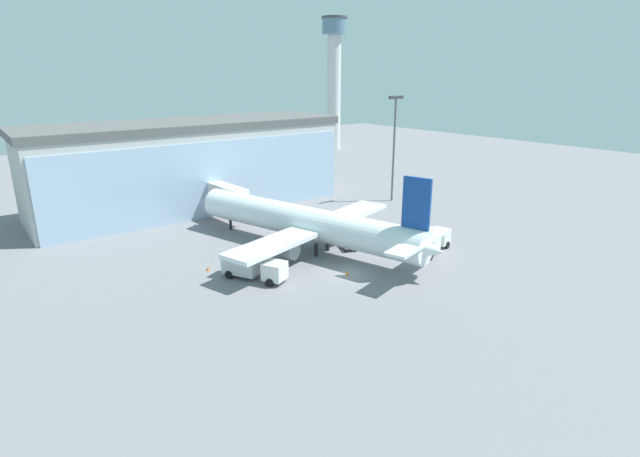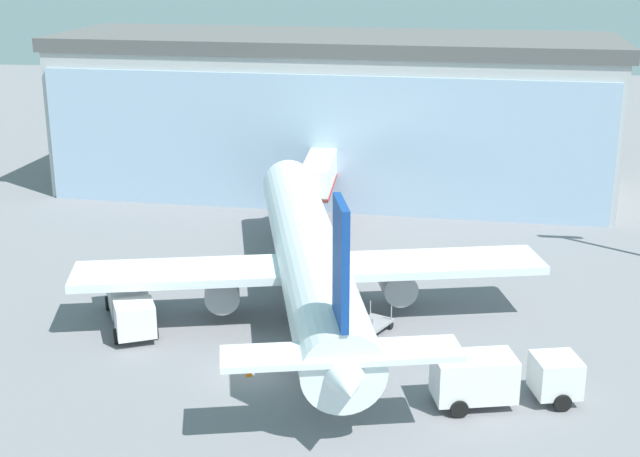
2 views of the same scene
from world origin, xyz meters
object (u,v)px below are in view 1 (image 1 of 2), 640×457
control_tower (334,73)px  safety_cone_nose (347,273)px  jet_bridge (220,192)px  airplane (309,223)px  apron_light_mast (394,140)px  catering_truck (252,266)px  fuel_truck (431,242)px  safety_cone_wingtip (208,268)px  baggage_cart (348,245)px

control_tower → safety_cone_nose: size_ratio=65.32×
jet_bridge → safety_cone_nose: 29.07m
jet_bridge → airplane: size_ratio=0.35×
apron_light_mast → catering_truck: 41.09m
fuel_truck → safety_cone_nose: 13.16m
apron_light_mast → safety_cone_wingtip: 42.51m
jet_bridge → baggage_cart: (5.76, -22.51, -3.73)m
jet_bridge → catering_truck: (-8.89, -22.76, -2.77)m
control_tower → baggage_cart: control_tower is taller
catering_truck → fuel_truck: same height
catering_truck → safety_cone_nose: (8.58, -6.04, -1.19)m
control_tower → catering_truck: bearing=-136.7°
safety_cone_nose → safety_cone_wingtip: same height
control_tower → safety_cone_wingtip: size_ratio=65.32×
airplane → safety_cone_nose: (-1.96, -9.29, -3.28)m
control_tower → safety_cone_wingtip: (-72.43, -60.52, -21.06)m
safety_cone_wingtip → fuel_truck: bearing=-27.4°
control_tower → airplane: bearing=-133.5°
baggage_cart → safety_cone_wingtip: baggage_cart is taller
apron_light_mast → baggage_cart: (-22.99, -13.44, -10.19)m
jet_bridge → apron_light_mast: size_ratio=0.71×
jet_bridge → safety_cone_nose: size_ratio=23.08×
safety_cone_wingtip → safety_cone_nose: bearing=-44.9°
baggage_cart → jet_bridge: bearing=-139.6°
control_tower → jet_bridge: bearing=-144.8°
control_tower → catering_truck: 97.86m
safety_cone_wingtip → airplane: bearing=-8.4°
jet_bridge → apron_light_mast: (28.74, -9.07, 6.45)m
jet_bridge → catering_truck: size_ratio=1.68×
jet_bridge → fuel_truck: 32.85m
control_tower → apron_light_mast: size_ratio=2.00×
airplane → baggage_cart: size_ratio=11.41×
airplane → catering_truck: size_ratio=4.87×
control_tower → airplane: size_ratio=0.98×
catering_truck → baggage_cart: (14.65, 0.26, -0.97)m
fuel_truck → baggage_cart: bearing=118.4°
airplane → jet_bridge: bearing=-8.7°
safety_cone_nose → catering_truck: bearing=144.9°
apron_light_mast → airplane: 29.90m
fuel_truck → safety_cone_nose: (-13.03, 1.36, -1.19)m
fuel_truck → baggage_cart: fuel_truck is taller
apron_light_mast → fuel_truck: (-16.02, -21.09, -9.22)m
safety_cone_nose → safety_cone_wingtip: (-11.28, 11.24, 0.00)m
fuel_truck → baggage_cart: (-6.97, 7.66, -0.97)m
control_tower → airplane: (-59.19, -62.46, -17.79)m
control_tower → fuel_truck: (-48.11, -73.12, -19.87)m
safety_cone_nose → control_tower: bearing=49.6°
jet_bridge → fuel_truck: (12.72, -30.16, -2.77)m
airplane → fuel_truck: airplane is taller
jet_bridge → fuel_truck: size_ratio=1.67×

